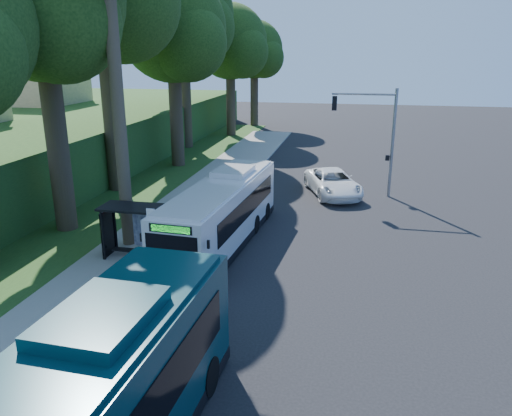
# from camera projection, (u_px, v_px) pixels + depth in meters

# --- Properties ---
(ground) EXTENTS (140.00, 140.00, 0.00)m
(ground) POSITION_uv_depth(u_px,v_px,m) (298.00, 247.00, 24.57)
(ground) COLOR black
(ground) RESTS_ON ground
(sidewalk) EXTENTS (4.50, 70.00, 0.12)m
(sidewalk) POSITION_uv_depth(u_px,v_px,m) (158.00, 235.00, 25.95)
(sidewalk) COLOR gray
(sidewalk) RESTS_ON ground
(red_curb) EXTENTS (0.25, 30.00, 0.13)m
(red_curb) POSITION_uv_depth(u_px,v_px,m) (173.00, 270.00, 21.77)
(red_curb) COLOR maroon
(red_curb) RESTS_ON ground
(grass_verge) EXTENTS (8.00, 70.00, 0.06)m
(grass_verge) POSITION_uv_depth(u_px,v_px,m) (104.00, 202.00, 31.71)
(grass_verge) COLOR #234719
(grass_verge) RESTS_ON ground
(bus_shelter) EXTENTS (3.20, 1.51, 2.55)m
(bus_shelter) POSITION_uv_depth(u_px,v_px,m) (133.00, 221.00, 22.74)
(bus_shelter) COLOR black
(bus_shelter) RESTS_ON ground
(stop_sign_pole) EXTENTS (0.35, 0.06, 3.17)m
(stop_sign_pole) POSITION_uv_depth(u_px,v_px,m) (152.00, 234.00, 20.30)
(stop_sign_pole) COLOR gray
(stop_sign_pole) RESTS_ON ground
(traffic_signal_pole) EXTENTS (4.10, 0.30, 7.00)m
(traffic_signal_pole) POSITION_uv_depth(u_px,v_px,m) (377.00, 129.00, 31.85)
(traffic_signal_pole) COLOR gray
(traffic_signal_pole) RESTS_ON ground
(hillside_backdrop) EXTENTS (24.00, 60.00, 8.80)m
(hillside_backdrop) POSITION_uv_depth(u_px,v_px,m) (16.00, 133.00, 42.96)
(hillside_backdrop) COLOR #234719
(hillside_backdrop) RESTS_ON ground
(tree_0) EXTENTS (8.40, 8.00, 15.70)m
(tree_0) POSITION_uv_depth(u_px,v_px,m) (42.00, 7.00, 23.54)
(tree_0) COLOR #382B1E
(tree_0) RESTS_ON ground
(tree_2) EXTENTS (8.82, 8.40, 15.12)m
(tree_2) POSITION_uv_depth(u_px,v_px,m) (173.00, 33.00, 38.60)
(tree_2) COLOR #382B1E
(tree_2) RESTS_ON ground
(tree_3) EXTENTS (10.08, 9.60, 17.28)m
(tree_3) POSITION_uv_depth(u_px,v_px,m) (183.00, 19.00, 46.00)
(tree_3) COLOR #382B1E
(tree_3) RESTS_ON ground
(tree_4) EXTENTS (8.40, 8.00, 14.14)m
(tree_4) POSITION_uv_depth(u_px,v_px,m) (231.00, 45.00, 53.68)
(tree_4) COLOR #382B1E
(tree_4) RESTS_ON ground
(tree_5) EXTENTS (7.35, 7.00, 12.86)m
(tree_5) POSITION_uv_depth(u_px,v_px,m) (255.00, 53.00, 61.19)
(tree_5) COLOR #382B1E
(tree_5) RESTS_ON ground
(white_bus) EXTENTS (3.26, 11.70, 3.44)m
(white_bus) POSITION_uv_depth(u_px,v_px,m) (222.00, 212.00, 24.44)
(white_bus) COLOR silver
(white_bus) RESTS_ON ground
(pickup) EXTENTS (4.60, 6.55, 1.66)m
(pickup) POSITION_uv_depth(u_px,v_px,m) (333.00, 183.00, 33.16)
(pickup) COLOR white
(pickup) RESTS_ON ground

